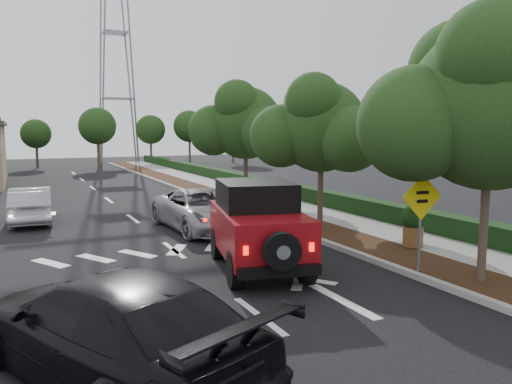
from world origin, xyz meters
TOP-DOWN VIEW (x-y plane):
  - ground at (0.00, 0.00)m, footprint 120.00×120.00m
  - curb at (4.60, 12.00)m, footprint 0.20×70.00m
  - planting_strip at (5.60, 12.00)m, footprint 1.80×70.00m
  - sidewalk at (7.50, 12.00)m, footprint 2.00×70.00m
  - hedge at (8.90, 12.00)m, footprint 0.80×70.00m
  - transmission_tower at (6.00, 48.00)m, footprint 7.00×4.00m
  - street_tree_near at (5.60, -0.50)m, footprint 3.80×3.80m
  - street_tree_mid at (5.60, 6.50)m, footprint 3.20×3.20m
  - street_tree_far at (5.60, 13.00)m, footprint 3.40×3.40m
  - red_jeep at (1.46, 3.18)m, footprint 2.84×4.71m
  - silver_suv_ahead at (1.84, 8.64)m, footprint 2.71×5.41m
  - black_suv_oncoming at (-3.09, -1.37)m, footprint 4.30×6.08m
  - silver_sedan_oncoming at (-3.80, 12.91)m, footprint 1.68×4.35m
  - speed_hump_sign at (4.80, 0.69)m, footprint 1.16×0.14m
  - terracotta_planter at (6.60, 2.84)m, footprint 0.76×0.76m

SIDE VIEW (x-z plane):
  - ground at x=0.00m, z-range 0.00..0.00m
  - transmission_tower at x=6.00m, z-range -14.00..14.00m
  - street_tree_near at x=5.60m, z-range -2.96..2.96m
  - street_tree_mid at x=5.60m, z-range -2.66..2.66m
  - street_tree_far at x=5.60m, z-range -2.81..2.81m
  - planting_strip at x=5.60m, z-range 0.00..0.12m
  - sidewalk at x=7.50m, z-range 0.00..0.12m
  - curb at x=4.60m, z-range 0.00..0.15m
  - hedge at x=8.90m, z-range 0.00..0.80m
  - silver_sedan_oncoming at x=-3.80m, z-range 0.00..1.41m
  - silver_suv_ahead at x=1.84m, z-range 0.00..1.47m
  - black_suv_oncoming at x=-3.09m, z-range 0.00..1.63m
  - terracotta_planter at x=6.60m, z-range 0.23..1.56m
  - red_jeep at x=1.46m, z-range 0.02..2.33m
  - speed_hump_sign at x=4.80m, z-range 0.48..2.95m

